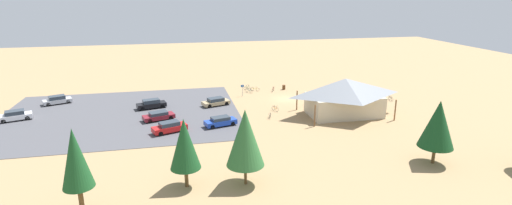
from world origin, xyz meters
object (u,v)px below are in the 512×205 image
pine_center (245,138)px  pine_far_west (75,159)px  bicycle_green_lone_west (247,88)px  bicycle_blue_back_row (366,100)px  bike_pavilion (345,95)px  trash_bin (284,87)px  pine_far_east (185,144)px  visitor_by_pavilion (362,90)px  bicycle_red_trailside (273,90)px  car_silver_aisle_side (57,100)px  visitor_crossing_yard (338,94)px  lot_sign (242,89)px  car_blue_far_end (221,121)px  bicycle_silver_by_bin (335,91)px  bicycle_black_near_sign (391,99)px  car_tan_second_row (216,102)px  car_maroon_inner_stall (159,116)px  car_red_back_corner (170,127)px  pine_east (438,124)px  bicycle_yellow_front_row (255,89)px  car_black_mid_lot (151,104)px  car_white_near_entry (15,116)px  bicycle_purple_lone_east (327,88)px  bicycle_white_yard_right (270,116)px  bicycle_teal_mid_cluster (249,91)px  bicycle_orange_edge_south (275,109)px

pine_center → pine_far_west: size_ratio=0.99×
bicycle_green_lone_west → bicycle_blue_back_row: bearing=144.9°
bike_pavilion → bicycle_green_lone_west: 22.16m
trash_bin → pine_far_east: pine_far_east is taller
visitor_by_pavilion → bicycle_red_trailside: bearing=-19.6°
car_silver_aisle_side → visitor_crossing_yard: 47.99m
trash_bin → bicycle_green_lone_west: 7.13m
pine_far_west → lot_sign: bearing=-120.2°
bicycle_blue_back_row → car_blue_far_end: 26.89m
bicycle_silver_by_bin → bicycle_black_near_sign: 10.11m
bicycle_green_lone_west → visitor_crossing_yard: bearing=145.5°
pine_center → bicycle_blue_back_row: bearing=-136.6°
pine_far_east → bicycle_green_lone_west: 39.01m
bicycle_green_lone_west → bicycle_black_near_sign: (-22.95, 12.97, -0.02)m
bicycle_blue_back_row → car_tan_second_row: (25.46, -3.22, 0.36)m
pine_center → car_tan_second_row: size_ratio=1.60×
pine_far_west → car_maroon_inner_stall: 25.29m
trash_bin → bicycle_blue_back_row: 16.08m
trash_bin → car_blue_far_end: 23.39m
trash_bin → bicycle_silver_by_bin: size_ratio=0.51×
bicycle_blue_back_row → car_red_back_corner: (32.99, 7.98, 0.43)m
pine_east → bicycle_blue_back_row: 24.77m
bicycle_yellow_front_row → car_black_mid_lot: size_ratio=0.32×
bicycle_red_trailside → bicycle_silver_by_bin: bearing=161.9°
car_black_mid_lot → car_white_near_entry: size_ratio=1.02×
bike_pavilion → car_silver_aisle_side: (44.58, -15.72, -2.46)m
bicycle_blue_back_row → visitor_crossing_yard: visitor_crossing_yard is taller
bike_pavilion → car_black_mid_lot: 30.67m
bicycle_purple_lone_east → bicycle_white_yard_right: (14.79, 13.72, -0.04)m
bicycle_silver_by_bin → car_tan_second_row: car_tan_second_row is taller
bicycle_green_lone_west → car_silver_aisle_side: 33.22m
bicycle_yellow_front_row → car_black_mid_lot: car_black_mid_lot is taller
bicycle_teal_mid_cluster → car_maroon_inner_stall: bearing=38.7°
pine_far_east → bicycle_black_near_sign: size_ratio=4.33×
bicycle_purple_lone_east → car_tan_second_row: (22.00, 5.64, 0.31)m
bicycle_white_yard_right → car_white_near_entry: 37.53m
lot_sign → pine_far_east: bearing=70.4°
bicycle_silver_by_bin → bicycle_black_near_sign: (-7.39, 6.90, -0.04)m
bicycle_teal_mid_cluster → car_red_back_corner: size_ratio=0.32×
bicycle_white_yard_right → car_silver_aisle_side: size_ratio=0.34×
bicycle_green_lone_west → bicycle_red_trailside: bearing=151.6°
car_blue_far_end → lot_sign: bearing=-111.2°
car_black_mid_lot → lot_sign: bearing=-164.6°
pine_far_west → car_white_near_entry: (14.81, -28.54, -4.37)m
bike_pavilion → car_maroon_inner_stall: bearing=-7.0°
bicycle_purple_lone_east → visitor_crossing_yard: 5.90m
bike_pavilion → car_maroon_inner_stall: size_ratio=2.63×
bicycle_orange_edge_south → bicycle_silver_by_bin: bicycle_orange_edge_south is taller
car_red_back_corner → car_maroon_inner_stall: size_ratio=1.00×
pine_far_east → bicycle_purple_lone_east: pine_far_east is taller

